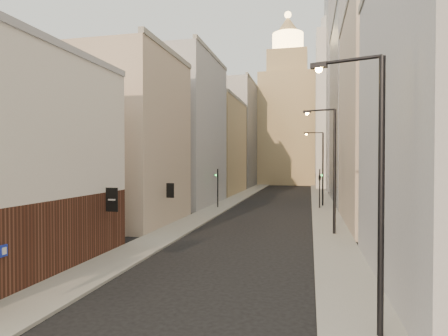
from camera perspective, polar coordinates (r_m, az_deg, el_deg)
sidewalk_left at (r=63.37m, az=2.69°, el=-4.28°), size 3.00×140.00×0.15m
sidewalk_right at (r=62.40m, az=14.55°, el=-4.40°), size 3.00×140.00×0.15m
left_bldg_beige at (r=37.12m, az=-13.89°, el=4.13°), size 8.00×12.00×16.00m
left_bldg_grey at (r=52.01m, az=-5.89°, el=5.48°), size 8.00×16.00×20.00m
left_bldg_tan at (r=69.18m, az=-1.06°, el=3.16°), size 8.00×18.00×17.00m
left_bldg_wingrid at (r=88.88m, az=2.07°, el=4.96°), size 8.00×20.00×24.00m
right_bldg_beige at (r=38.00m, az=24.09°, el=7.02°), size 8.00×16.00×20.00m
right_bldg_wingrid at (r=57.97m, az=20.25°, el=7.95°), size 8.00×20.00×26.00m
highrise at (r=88.33m, az=21.90°, el=13.87°), size 21.00×23.00×51.20m
clock_tower at (r=99.93m, az=9.66°, el=7.76°), size 14.00×14.00×44.90m
white_tower at (r=86.17m, az=16.54°, el=9.45°), size 8.00×8.00×41.50m
streetlamp_near at (r=13.55m, az=21.81°, el=-1.35°), size 2.44×0.88×9.56m
streetlamp_mid at (r=31.40m, az=16.02°, el=0.73°), size 2.63×0.89×10.23m
streetlamp_far at (r=50.63m, az=14.55°, el=0.57°), size 2.55×0.66×9.78m
traffic_light_left at (r=47.27m, az=-0.96°, el=-1.99°), size 0.58×0.50×5.00m
traffic_light_right at (r=48.09m, az=14.38°, el=-1.69°), size 0.66×0.65×5.00m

